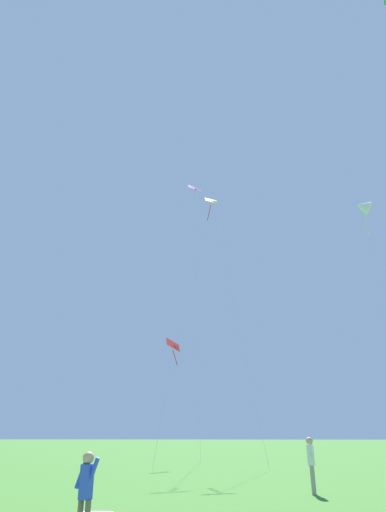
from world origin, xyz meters
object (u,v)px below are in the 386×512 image
at_px(kite_purple_streamer, 195,202).
at_px(kite_yellow_diamond, 213,213).
at_px(person_child_small, 86,489).
at_px(kite_red_high, 173,350).
at_px(kite_white_distant, 363,207).
at_px(person_near_tree, 311,459).

bearing_deg(kite_purple_streamer, kite_yellow_diamond, -63.19).
bearing_deg(person_child_small, kite_yellow_diamond, 85.69).
xyz_separation_m(kite_yellow_diamond, person_child_small, (-1.95, -25.90, -19.04)).
xyz_separation_m(kite_red_high, kite_white_distant, (19.04, 11.86, 17.23)).
relative_size(kite_yellow_diamond, kite_purple_streamer, 0.87).
height_order(kite_red_high, kite_purple_streamer, kite_purple_streamer).
xyz_separation_m(kite_red_high, kite_yellow_diamond, (2.94, 3.63, 12.64)).
height_order(kite_yellow_diamond, kite_white_distant, kite_white_distant).
bearing_deg(kite_red_high, kite_white_distant, 31.93).
distance_m(kite_yellow_diamond, person_near_tree, 26.59).
relative_size(kite_red_high, kite_yellow_diamond, 0.37).
xyz_separation_m(kite_purple_streamer, person_child_small, (-0.18, -29.41, -22.23)).
height_order(kite_white_distant, person_near_tree, kite_white_distant).
height_order(kite_red_high, kite_white_distant, kite_white_distant).
xyz_separation_m(kite_yellow_diamond, kite_purple_streamer, (-1.77, 3.51, 3.19)).
height_order(kite_yellow_diamond, person_child_small, kite_yellow_diamond).
bearing_deg(person_near_tree, kite_purple_streamer, 102.91).
bearing_deg(kite_white_distant, person_child_small, -117.88).
bearing_deg(kite_white_distant, kite_yellow_diamond, -152.91).
distance_m(kite_yellow_diamond, kite_purple_streamer, 5.06).
bearing_deg(kite_white_distant, kite_purple_streamer, -165.19).
distance_m(kite_yellow_diamond, kite_white_distant, 18.66).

